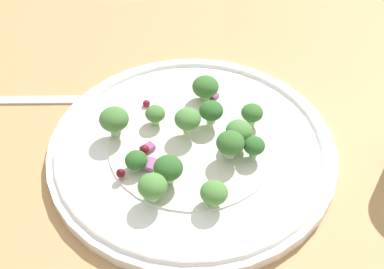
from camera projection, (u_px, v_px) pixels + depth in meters
ground_plane at (188, 151)px, 53.71cm from camera, size 180.00×180.00×2.00cm
plate at (192, 148)px, 51.48cm from camera, size 28.70×28.70×1.70cm
dressing_pool at (192, 144)px, 51.17cm from camera, size 16.65×16.65×0.20cm
broccoli_floret_0 at (230, 143)px, 48.18cm from camera, size 2.70×2.70×2.73cm
broccoli_floret_1 at (184, 121)px, 50.35cm from camera, size 2.63×2.63×2.66cm
broccoli_floret_2 at (114, 120)px, 50.53cm from camera, size 2.94×2.94×2.98cm
broccoli_floret_3 at (157, 112)px, 52.48cm from camera, size 2.06×2.06×2.08cm
broccoli_floret_4 at (136, 161)px, 47.97cm from camera, size 2.13×2.13×2.16cm
broccoli_floret_5 at (153, 187)px, 44.81cm from camera, size 2.62×2.62×2.65cm
broccoli_floret_6 at (253, 148)px, 48.53cm from camera, size 2.09×2.09×2.12cm
broccoli_floret_7 at (205, 87)px, 54.63cm from camera, size 2.85×2.85×2.89cm
broccoli_floret_8 at (211, 111)px, 51.69cm from camera, size 2.44×2.44×2.47cm
broccoli_floret_9 at (239, 131)px, 49.64cm from camera, size 2.60×2.60×2.63cm
broccoli_floret_10 at (214, 193)px, 44.81cm from camera, size 2.48×2.48×2.51cm
broccoli_floret_11 at (168, 168)px, 46.30cm from camera, size 2.70×2.70×2.73cm
broccoli_floret_12 at (252, 113)px, 51.92cm from camera, size 2.24×2.24×2.27cm
cranberry_0 at (143, 160)px, 48.83cm from camera, size 0.86×0.86×0.86cm
cranberry_1 at (146, 104)px, 54.90cm from camera, size 0.80×0.80×0.80cm
cranberry_2 at (144, 150)px, 49.37cm from camera, size 0.98×0.98×0.98cm
cranberry_3 at (121, 173)px, 47.43cm from camera, size 0.85×0.85×0.85cm
onion_bit_0 at (148, 148)px, 50.20cm from camera, size 1.60×1.35×0.48cm
onion_bit_1 at (213, 96)px, 55.90cm from camera, size 0.95×1.02×0.57cm
onion_bit_2 at (218, 197)px, 46.39cm from camera, size 1.11×0.96×0.31cm
onion_bit_3 at (150, 164)px, 48.58cm from camera, size 1.44×1.36×0.54cm
fork at (43, 99)px, 57.61cm from camera, size 9.99×17.42×0.50cm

